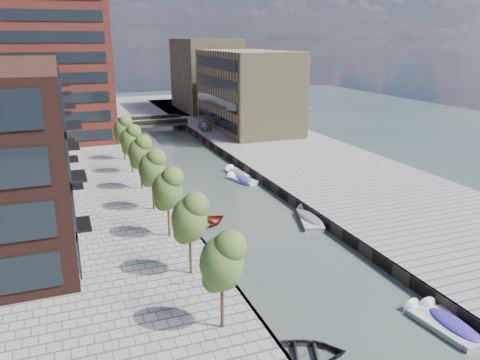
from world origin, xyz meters
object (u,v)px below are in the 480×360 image
sloop_1 (188,216)px  motorboat_1 (309,218)px  bridge (151,123)px  tree_2 (167,188)px  sloop_4 (169,181)px  tree_1 (189,217)px  tree_5 (130,139)px  tree_6 (123,129)px  sloop_0 (302,358)px  motorboat_0 (448,324)px  tree_3 (151,167)px  motorboat_2 (433,322)px  car (205,126)px  sloop_3 (219,254)px  motorboat_3 (241,180)px  tree_4 (140,151)px  sloop_2 (205,225)px  motorboat_4 (236,173)px  tree_0 (222,260)px

sloop_1 → motorboat_1: (10.80, -5.32, 0.22)m
bridge → tree_2: size_ratio=2.18×
sloop_1 → bridge: bearing=-25.7°
tree_2 → sloop_4: tree_2 is taller
tree_1 → tree_2: 7.00m
tree_5 → tree_6: (0.00, 7.00, 0.00)m
sloop_0 → tree_6: bearing=23.8°
sloop_1 → motorboat_0: motorboat_0 is taller
tree_1 → bridge: bearing=82.1°
tree_3 → tree_6: (0.00, 21.00, 0.00)m
sloop_4 → motorboat_2: bearing=172.9°
tree_6 → car: tree_6 is taller
tree_1 → car: (16.74, 52.28, -3.57)m
tree_3 → motorboat_1: (14.07, -5.94, -5.09)m
sloop_4 → motorboat_0: size_ratio=0.84×
tree_3 → sloop_3: size_ratio=1.17×
tree_1 → motorboat_1: bearing=29.8°
sloop_1 → motorboat_3: motorboat_3 is taller
motorboat_0 → car: bearing=87.1°
sloop_0 → motorboat_0: motorboat_0 is taller
tree_4 → sloop_0: size_ratio=1.19×
sloop_2 → motorboat_4: size_ratio=1.03×
tree_4 → motorboat_4: tree_4 is taller
tree_2 → sloop_0: bearing=-77.8°
tree_6 → tree_4: bearing=-90.0°
tree_5 → sloop_1: 15.89m
tree_0 → motorboat_1: 21.22m
motorboat_1 → motorboat_3: 14.76m
tree_1 → sloop_1: 14.76m
sloop_0 → sloop_2: sloop_0 is taller
tree_2 → sloop_2: bearing=40.2°
tree_5 → tree_0: bearing=-90.0°
tree_1 → sloop_1: size_ratio=1.19×
tree_2 → sloop_0: (3.66, -17.00, -5.31)m
sloop_4 → motorboat_4: bearing=-113.0°
sloop_4 → tree_0: bearing=152.1°
tree_6 → motorboat_1: tree_6 is taller
sloop_4 → motorboat_4: size_ratio=0.85×
tree_0 → sloop_0: bearing=-39.3°
tree_3 → sloop_0: bearing=-81.3°
tree_3 → motorboat_4: tree_3 is taller
tree_4 → bridge: bearing=78.0°
sloop_3 → tree_3: bearing=6.7°
tree_5 → sloop_4: (4.18, -1.92, -5.31)m
tree_0 → motorboat_2: 14.24m
bridge → motorboat_2: 71.13m
motorboat_4 → sloop_0: bearing=-104.6°
sloop_1 → motorboat_0: (10.27, -23.93, 0.19)m
sloop_2 → sloop_3: bearing=152.9°
tree_1 → tree_5: same height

